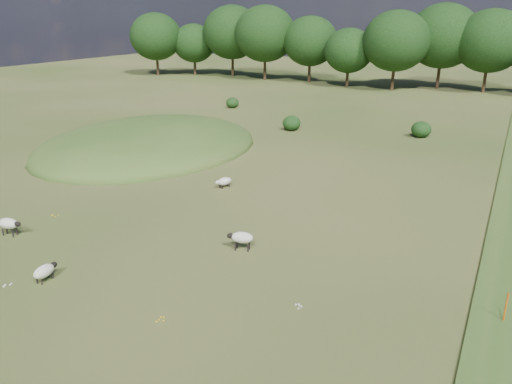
# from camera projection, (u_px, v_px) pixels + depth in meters

# --- Properties ---
(ground) EXTENTS (160.00, 160.00, 0.00)m
(ground) POSITION_uv_depth(u_px,v_px,m) (323.00, 143.00, 41.85)
(ground) COLOR #2D4A17
(ground) RESTS_ON ground
(mound) EXTENTS (16.00, 20.00, 4.00)m
(mound) POSITION_uv_depth(u_px,v_px,m) (149.00, 147.00, 40.43)
(mound) COLOR #33561E
(mound) RESTS_ON ground
(treeline) EXTENTS (96.28, 14.66, 11.70)m
(treeline) POSITION_uv_depth(u_px,v_px,m) (408.00, 41.00, 69.64)
(treeline) COLOR black
(treeline) RESTS_ON ground
(shrubs) EXTENTS (23.49, 9.19, 1.40)m
(shrubs) POSITION_uv_depth(u_px,v_px,m) (321.00, 119.00, 47.70)
(shrubs) COLOR black
(shrubs) RESTS_ON ground
(marker_post) EXTENTS (0.06, 0.06, 1.20)m
(marker_post) POSITION_uv_depth(u_px,v_px,m) (506.00, 308.00, 17.25)
(marker_post) COLOR #D8590C
(marker_post) RESTS_ON ground
(sheep_0) EXTENTS (1.29, 0.71, 0.90)m
(sheep_0) POSITION_uv_depth(u_px,v_px,m) (9.00, 224.00, 24.12)
(sheep_0) COLOR beige
(sheep_0) RESTS_ON ground
(sheep_1) EXTENTS (1.28, 0.80, 0.89)m
(sheep_1) POSITION_uv_depth(u_px,v_px,m) (241.00, 238.00, 22.64)
(sheep_1) COLOR beige
(sheep_1) RESTS_ON ground
(sheep_2) EXTENTS (0.58, 1.19, 0.68)m
(sheep_2) POSITION_uv_depth(u_px,v_px,m) (45.00, 271.00, 20.09)
(sheep_2) COLOR beige
(sheep_2) RESTS_ON ground
(sheep_3) EXTENTS (0.85, 1.18, 0.66)m
(sheep_3) POSITION_uv_depth(u_px,v_px,m) (224.00, 181.00, 30.87)
(sheep_3) COLOR beige
(sheep_3) RESTS_ON ground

